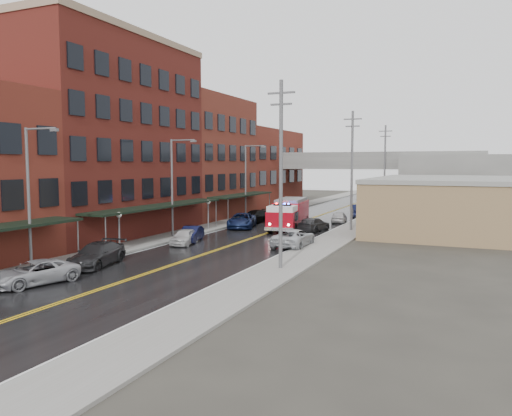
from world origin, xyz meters
The scene contains 32 objects.
road centered at (0.00, 30.00, 0.01)m, with size 11.00×160.00×0.02m, color black.
sidewalk_left centered at (-7.30, 30.00, 0.07)m, with size 3.00×160.00×0.15m, color slate.
sidewalk_right centered at (7.30, 30.00, 0.07)m, with size 3.00×160.00×0.15m, color slate.
curb_left centered at (-5.65, 30.00, 0.07)m, with size 0.30×160.00×0.15m, color gray.
curb_right centered at (5.65, 30.00, 0.07)m, with size 0.30×160.00×0.15m, color gray.
brick_building_b centered at (-13.30, 23.00, 9.00)m, with size 9.00×20.00×18.00m, color #541A16.
brick_building_c centered at (-13.30, 40.50, 7.50)m, with size 9.00×15.00×15.00m, color maroon.
brick_building_far centered at (-13.30, 58.00, 6.00)m, with size 9.00×20.00×12.00m, color maroon.
tan_building centered at (16.00, 40.00, 2.50)m, with size 14.00×22.00×5.00m, color #90724E.
right_far_block centered at (18.00, 70.00, 4.00)m, with size 18.00×30.00×8.00m, color slate.
awning_1 centered at (-7.49, 23.00, 2.99)m, with size 2.60×18.00×3.09m.
awning_2 centered at (-7.49, 40.50, 2.99)m, with size 2.60×13.00×3.09m.
globe_lamp_1 centered at (-6.40, 16.00, 2.31)m, with size 0.44×0.44×3.12m.
globe_lamp_2 centered at (-6.40, 30.00, 2.31)m, with size 0.44×0.44×3.12m.
street_lamp_0 centered at (-6.55, 8.00, 5.19)m, with size 2.64×0.22×9.00m.
street_lamp_1 centered at (-6.55, 24.00, 5.19)m, with size 2.64×0.22×9.00m.
street_lamp_2 centered at (-6.55, 40.00, 5.19)m, with size 2.64×0.22×9.00m.
utility_pole_0 centered at (7.20, 15.00, 6.31)m, with size 1.80×0.24×12.00m.
utility_pole_1 centered at (7.20, 35.00, 6.31)m, with size 1.80×0.24×12.00m.
utility_pole_2 centered at (7.20, 55.00, 6.31)m, with size 1.80×0.24×12.00m.
overpass centered at (0.00, 62.00, 5.99)m, with size 40.00×10.00×7.50m.
fire_truck centered at (0.97, 33.77, 1.71)m, with size 4.36×8.91×3.15m.
parked_car_left_2 centered at (-4.12, 5.80, 0.67)m, with size 2.24×4.85×1.35m, color #A0A2A8.
parked_car_left_3 centered at (-4.48, 11.30, 0.77)m, with size 2.15×5.28×1.53m, color black.
parked_car_left_4 centered at (-3.81, 21.20, 0.67)m, with size 1.58×3.92×1.34m, color silver.
parked_car_left_5 centered at (-4.12, 22.80, 0.67)m, with size 1.42×4.08×1.35m, color black.
parked_car_left_6 centered at (-4.04, 33.06, 0.78)m, with size 2.58×5.60×1.56m, color #15224F.
parked_car_left_7 centered at (-4.44, 37.50, 0.74)m, with size 2.08×5.11×1.48m, color black.
parked_car_right_0 centered at (5.00, 23.80, 0.74)m, with size 2.46×5.34×1.48m, color #B1B4B9.
parked_car_right_1 centered at (3.71, 33.57, 0.69)m, with size 1.95×4.78×1.39m, color #27282A.
parked_car_right_2 centered at (4.28, 41.80, 0.67)m, with size 1.59×3.94×1.34m, color #B3B3B3.
parked_car_right_3 centered at (5.00, 48.90, 0.81)m, with size 1.71×4.92×1.62m, color black.
Camera 1 is at (18.37, -14.52, 6.81)m, focal length 35.00 mm.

